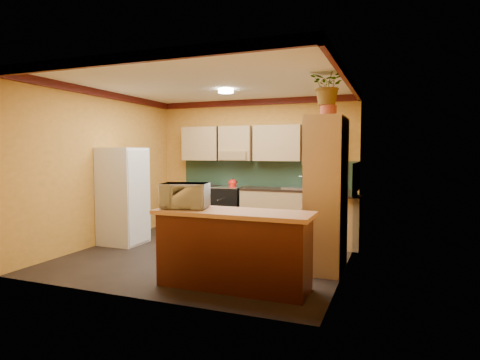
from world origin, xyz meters
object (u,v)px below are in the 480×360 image
Objects in this scene: fridge at (123,196)px; breakfast_bar at (233,251)px; microwave at (185,196)px; stove at (229,209)px; pantry at (327,194)px; base_cabinets_back at (258,211)px.

fridge is 0.94× the size of breakfast_bar.
fridge is at bearing 151.76° from breakfast_bar.
fridge reaches higher than microwave.
stove is 3.11m from pantry.
stove is 3.33m from microwave.
fridge is 2.52m from microwave.
microwave reaches higher than breakfast_bar.
breakfast_bar is (2.69, -1.45, -0.41)m from fridge.
pantry is (2.30, -2.01, 0.59)m from stove.
pantry reaches higher than base_cabinets_back.
stove is at bearing 113.62° from breakfast_bar.
fridge is 0.81× the size of pantry.
pantry is (1.68, -2.01, 0.61)m from base_cabinets_back.
microwave is at bearing -87.82° from base_cabinets_back.
microwave is (-0.65, 0.00, 0.65)m from breakfast_bar.
breakfast_bar is at bearing -127.79° from pantry.
stove is at bearing 138.81° from pantry.
fridge is at bearing 175.63° from pantry.
base_cabinets_back is at bearing 78.65° from microwave.
stove is 3.48m from breakfast_bar.
pantry is 1.95m from microwave.
microwave is (0.75, -3.18, 0.63)m from stove.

